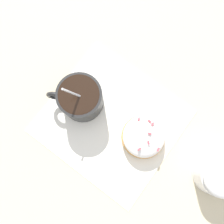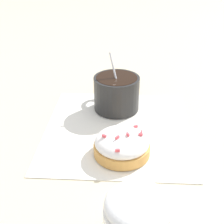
% 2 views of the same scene
% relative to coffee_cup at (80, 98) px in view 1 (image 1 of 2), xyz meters
% --- Properties ---
extents(ground_plane, '(3.00, 3.00, 0.00)m').
position_rel_coffee_cup_xyz_m(ground_plane, '(0.08, 0.00, -0.04)').
color(ground_plane, '#C6B793').
extents(paper_napkin, '(0.30, 0.28, 0.00)m').
position_rel_coffee_cup_xyz_m(paper_napkin, '(0.08, 0.00, -0.04)').
color(paper_napkin, white).
rests_on(paper_napkin, ground_plane).
extents(coffee_cup, '(0.11, 0.09, 0.12)m').
position_rel_coffee_cup_xyz_m(coffee_cup, '(0.00, 0.00, 0.00)').
color(coffee_cup, black).
rests_on(coffee_cup, paper_napkin).
extents(frosted_pastry, '(0.09, 0.09, 0.04)m').
position_rel_coffee_cup_xyz_m(frosted_pastry, '(0.16, 0.01, -0.02)').
color(frosted_pastry, '#D19347').
rests_on(frosted_pastry, paper_napkin).
extents(sugar_bowl, '(0.08, 0.08, 0.07)m').
position_rel_coffee_cup_xyz_m(sugar_bowl, '(0.32, 0.02, -0.01)').
color(sugar_bowl, white).
rests_on(sugar_bowl, ground_plane).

